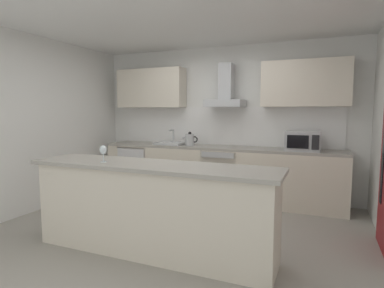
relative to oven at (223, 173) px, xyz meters
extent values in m
cube|color=gray|center=(-0.10, -1.55, -0.47)|extent=(5.60, 4.80, 0.02)
cube|color=white|center=(-0.10, -1.55, 2.15)|extent=(5.60, 4.80, 0.02)
cube|color=white|center=(-0.10, 0.41, 0.84)|extent=(5.60, 0.12, 2.60)
cube|color=white|center=(-2.46, -1.55, 0.84)|extent=(0.12, 4.80, 2.60)
cube|color=white|center=(-0.10, 0.33, 0.77)|extent=(3.91, 0.02, 0.66)
cube|color=beige|center=(-0.10, 0.03, -0.03)|extent=(4.05, 0.60, 0.86)
cube|color=#9E998E|center=(-0.10, 0.03, 0.42)|extent=(4.05, 0.60, 0.04)
cube|color=beige|center=(-0.09, -2.21, 0.00)|extent=(2.58, 0.52, 0.91)
cube|color=#9E998E|center=(-0.09, -2.21, 0.47)|extent=(2.68, 0.64, 0.04)
cube|color=beige|center=(-1.45, 0.18, 1.45)|extent=(1.30, 0.32, 0.70)
cube|color=beige|center=(1.25, 0.18, 1.45)|extent=(1.30, 0.32, 0.70)
cube|color=black|center=(2.16, -1.02, 0.67)|extent=(0.01, 0.11, 1.31)
cube|color=slate|center=(0.00, 0.01, 0.00)|extent=(0.60, 0.56, 0.80)
cube|color=black|center=(0.00, -0.29, -0.06)|extent=(0.50, 0.02, 0.48)
cube|color=#B7BABC|center=(0.00, -0.29, 0.34)|extent=(0.54, 0.02, 0.09)
cylinder|color=#B7BABC|center=(0.00, -0.32, 0.18)|extent=(0.49, 0.02, 0.02)
cube|color=white|center=(-1.62, 0.01, -0.04)|extent=(0.58, 0.56, 0.85)
cube|color=silver|center=(-1.62, -0.28, -0.04)|extent=(0.55, 0.02, 0.80)
cylinder|color=#B7BABC|center=(-1.40, -0.30, 0.01)|extent=(0.02, 0.02, 0.38)
cube|color=#B7BABC|center=(1.26, -0.02, 0.59)|extent=(0.50, 0.36, 0.30)
cube|color=black|center=(1.20, -0.21, 0.59)|extent=(0.30, 0.02, 0.19)
cube|color=black|center=(1.44, -0.21, 0.59)|extent=(0.10, 0.01, 0.21)
cube|color=silver|center=(-0.98, 0.01, 0.46)|extent=(0.50, 0.40, 0.04)
cylinder|color=#B7BABC|center=(-0.98, 0.13, 0.57)|extent=(0.03, 0.03, 0.26)
cylinder|color=#B7BABC|center=(-0.98, 0.05, 0.69)|extent=(0.03, 0.16, 0.03)
cylinder|color=#B7BABC|center=(-0.58, -0.03, 0.54)|extent=(0.15, 0.15, 0.20)
sphere|color=black|center=(-0.58, -0.03, 0.65)|extent=(0.06, 0.06, 0.06)
cone|color=#B7BABC|center=(-0.68, -0.03, 0.58)|extent=(0.09, 0.04, 0.07)
torus|color=black|center=(-0.49, -0.03, 0.55)|extent=(0.11, 0.02, 0.11)
cube|color=#B7BABC|center=(0.00, 0.11, 1.16)|extent=(0.62, 0.45, 0.12)
cube|color=#B7BABC|center=(0.00, 0.16, 1.52)|extent=(0.22, 0.22, 0.60)
cylinder|color=silver|center=(-0.61, -2.30, 0.50)|extent=(0.07, 0.07, 0.01)
cylinder|color=silver|center=(-0.61, -2.30, 0.54)|extent=(0.01, 0.01, 0.09)
ellipsoid|color=silver|center=(-0.61, -2.30, 0.62)|extent=(0.08, 0.08, 0.10)
camera|label=1|loc=(1.55, -5.02, 1.04)|focal=29.66mm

